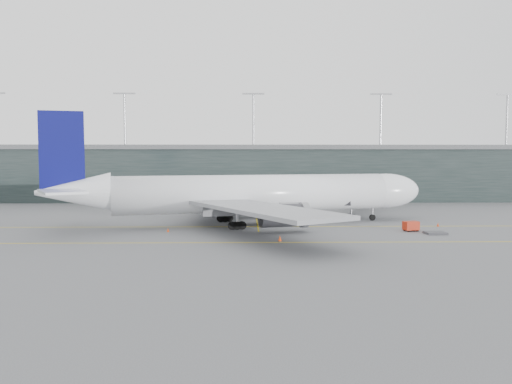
{
  "coord_description": "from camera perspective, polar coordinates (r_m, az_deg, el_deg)",
  "views": [
    {
      "loc": [
        3.0,
        -89.16,
        11.95
      ],
      "look_at": [
        4.68,
        -4.0,
        5.99
      ],
      "focal_mm": 35.0,
      "sensor_mm": 36.0,
      "label": 1
    }
  ],
  "objects": [
    {
      "name": "gse_cart",
      "position": [
        84.53,
        17.29,
        -3.7
      ],
      "size": [
        2.64,
        2.02,
        1.6
      ],
      "rotation": [
        0.0,
        0.0,
        0.24
      ],
      "color": "#A7200B",
      "rests_on": "ground"
    },
    {
      "name": "cone_wing_port",
      "position": [
        99.91,
        1.22,
        -2.69
      ],
      "size": [
        0.39,
        0.39,
        0.63
      ],
      "primitive_type": "cone",
      "color": "#D9610C",
      "rests_on": "ground"
    },
    {
      "name": "terminal",
      "position": [
        147.25,
        -2.3,
        2.31
      ],
      "size": [
        240.0,
        36.0,
        29.0
      ],
      "color": "#1C2726",
      "rests_on": "ground"
    },
    {
      "name": "uld_c",
      "position": [
        100.05,
        -3.22,
        -2.34
      ],
      "size": [
        2.01,
        1.65,
        1.74
      ],
      "rotation": [
        0.0,
        0.0,
        0.06
      ],
      "color": "#3A3B40",
      "rests_on": "ground"
    },
    {
      "name": "main_aircraft",
      "position": [
        87.75,
        -0.54,
        -0.27
      ],
      "size": [
        68.02,
        62.75,
        19.28
      ],
      "rotation": [
        0.0,
        0.0,
        0.24
      ],
      "color": "white",
      "rests_on": "ground"
    },
    {
      "name": "cone_wing_stbd",
      "position": [
        71.44,
        2.75,
        -5.31
      ],
      "size": [
        0.5,
        0.5,
        0.79
      ],
      "primitive_type": "cone",
      "color": "#FC450E",
      "rests_on": "ground"
    },
    {
      "name": "ground",
      "position": [
        90.01,
        -3.04,
        -3.63
      ],
      "size": [
        320.0,
        320.0,
        0.0
      ],
      "primitive_type": "plane",
      "color": "#515156",
      "rests_on": "ground"
    },
    {
      "name": "cone_nose",
      "position": [
        91.84,
        20.08,
        -3.51
      ],
      "size": [
        0.41,
        0.41,
        0.65
      ],
      "primitive_type": "cone",
      "color": "red",
      "rests_on": "ground"
    },
    {
      "name": "taxiline_lead_main",
      "position": [
        109.83,
        -0.08,
        -2.24
      ],
      "size": [
        0.25,
        60.0,
        0.02
      ],
      "primitive_type": "cube",
      "color": "gold",
      "rests_on": "ground"
    },
    {
      "name": "baggage_dolly",
      "position": [
        82.67,
        19.82,
        -4.42
      ],
      "size": [
        3.18,
        2.57,
        0.31
      ],
      "primitive_type": "cube",
      "rotation": [
        0.0,
        0.0,
        0.02
      ],
      "color": "#39393E",
      "rests_on": "ground"
    },
    {
      "name": "jet_bridge",
      "position": [
        113.86,
        10.75,
        0.11
      ],
      "size": [
        16.35,
        42.55,
        5.83
      ],
      "rotation": [
        0.0,
        0.0,
        -0.37
      ],
      "color": "#28282D",
      "rests_on": "ground"
    },
    {
      "name": "cone_tail",
      "position": [
        81.25,
        -10.03,
        -4.3
      ],
      "size": [
        0.39,
        0.39,
        0.62
      ],
      "primitive_type": "cone",
      "color": "#DF410C",
      "rests_on": "ground"
    },
    {
      "name": "uld_a",
      "position": [
        99.98,
        -5.47,
        -2.34
      ],
      "size": [
        2.37,
        2.12,
        1.79
      ],
      "rotation": [
        0.0,
        0.0,
        -0.32
      ],
      "color": "#3A3B40",
      "rests_on": "ground"
    },
    {
      "name": "taxiline_a",
      "position": [
        86.05,
        -3.13,
        -3.98
      ],
      "size": [
        160.0,
        0.25,
        0.02
      ],
      "primitive_type": "cube",
      "color": "gold",
      "rests_on": "ground"
    },
    {
      "name": "uld_b",
      "position": [
        100.77,
        -4.27,
        -2.2
      ],
      "size": [
        2.83,
        2.59,
        2.08
      ],
      "rotation": [
        0.0,
        0.0,
        0.42
      ],
      "color": "#3A3B40",
      "rests_on": "ground"
    },
    {
      "name": "taxiline_b",
      "position": [
        70.25,
        -3.58,
        -5.79
      ],
      "size": [
        160.0,
        0.25,
        0.02
      ],
      "primitive_type": "cube",
      "color": "gold",
      "rests_on": "ground"
    }
  ]
}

